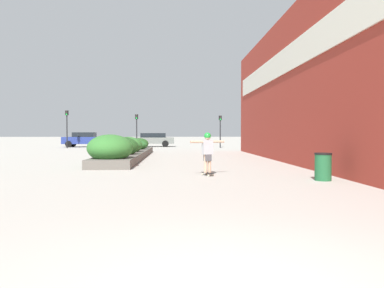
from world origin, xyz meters
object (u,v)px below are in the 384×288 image
skateboarder (208,148)px  trash_bin (323,167)px  car_leftmost (152,139)px  traffic_light_left (137,125)px  car_center_left (83,139)px  traffic_light_right (220,126)px  traffic_light_far_left (67,123)px  skateboard (207,173)px

skateboarder → trash_bin: bearing=-46.1°
car_leftmost → traffic_light_left: size_ratio=1.47×
skateboarder → traffic_light_left: 24.17m
car_center_left → traffic_light_right: bearing=-101.9°
skateboarder → traffic_light_left: (-4.83, 23.65, 1.32)m
traffic_light_right → traffic_light_far_left: bearing=-179.0°
car_center_left → traffic_light_far_left: bearing=166.8°
skateboard → traffic_light_right: size_ratio=0.21×
car_center_left → skateboard: bearing=-158.2°
skateboarder → trash_bin: 3.72m
car_leftmost → traffic_light_far_left: bearing=115.5°
car_leftmost → traffic_light_right: 7.83m
skateboard → car_center_left: bearing=89.6°
skateboard → car_leftmost: 27.57m
skateboard → traffic_light_left: 24.23m
traffic_light_left → skateboarder: bearing=-78.5°
car_leftmost → traffic_light_far_left: 8.86m
trash_bin → car_center_left: size_ratio=0.21×
trash_bin → car_leftmost: 29.65m
skateboard → traffic_light_right: traffic_light_right is taller
car_center_left → traffic_light_far_left: (-0.75, -3.20, 1.64)m
trash_bin → traffic_light_left: (-8.20, 25.14, 1.81)m
trash_bin → traffic_light_far_left: bearing=120.6°
car_leftmost → car_center_left: bearing=94.4°
car_leftmost → traffic_light_right: bearing=-116.9°
skateboarder → car_leftmost: bearing=75.3°
car_leftmost → traffic_light_left: 4.15m
trash_bin → car_leftmost: car_leftmost is taller
skateboarder → traffic_light_far_left: (-11.44, 23.58, 1.53)m
skateboarder → car_leftmost: skateboarder is taller
car_leftmost → traffic_light_right: traffic_light_right is taller
traffic_light_far_left → trash_bin: bearing=-59.4°
skateboard → traffic_light_far_left: bearing=93.7°
trash_bin → car_center_left: bearing=116.4°
car_center_left → car_leftmost: bearing=-85.6°
skateboard → traffic_light_left: size_ratio=0.20×
traffic_light_far_left → traffic_light_right: bearing=1.0°
car_center_left → traffic_light_right: (13.98, -2.94, 1.37)m
traffic_light_left → skateboard: bearing=-78.5°
car_leftmost → traffic_light_left: (-1.24, -3.68, 1.45)m
skateboarder → car_center_left: car_center_left is taller
traffic_light_right → traffic_light_far_left: 14.73m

